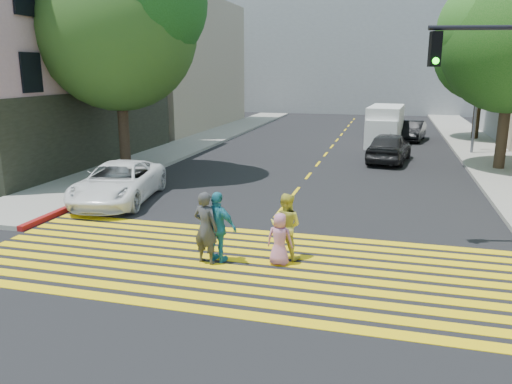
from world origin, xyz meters
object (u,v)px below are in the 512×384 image
at_px(pedestrian_child, 280,239).
at_px(tree_left, 119,21).
at_px(dark_car_parked, 412,131).
at_px(tree_right_far, 485,47).
at_px(pedestrian_woman, 286,226).
at_px(dark_car_near, 389,147).
at_px(white_van, 385,127).
at_px(white_sedan, 118,182).
at_px(pedestrian_man, 206,228).
at_px(silver_car, 387,124).
at_px(pedestrian_extra, 218,227).

bearing_deg(pedestrian_child, tree_left, -42.97).
xyz_separation_m(tree_left, dark_car_parked, (12.72, 14.86, -5.95)).
xyz_separation_m(tree_right_far, pedestrian_woman, (-7.91, -24.21, -5.14)).
bearing_deg(pedestrian_child, dark_car_near, -97.85).
distance_m(tree_left, dark_car_near, 14.20).
height_order(tree_left, pedestrian_woman, tree_left).
xyz_separation_m(dark_car_parked, white_van, (-1.75, -2.59, 0.49)).
bearing_deg(white_sedan, pedestrian_woman, -39.19).
relative_size(pedestrian_man, silver_car, 0.40).
bearing_deg(pedestrian_extra, tree_right_far, -96.87).
xyz_separation_m(tree_left, silver_car, (11.07, 18.52, -5.96)).
distance_m(tree_left, silver_car, 22.39).
relative_size(pedestrian_child, silver_car, 0.29).
xyz_separation_m(pedestrian_man, white_sedan, (-5.10, 4.70, -0.20)).
xyz_separation_m(pedestrian_child, silver_car, (2.18, 27.21, -0.00)).
distance_m(pedestrian_extra, white_van, 21.46).
bearing_deg(tree_right_far, white_van, -147.63).
distance_m(pedestrian_child, dark_car_near, 15.17).
xyz_separation_m(tree_right_far, silver_car, (-5.78, 2.53, -5.33)).
height_order(tree_left, tree_right_far, tree_left).
height_order(pedestrian_woman, pedestrian_extra, pedestrian_extra).
distance_m(pedestrian_man, pedestrian_child, 1.81).
distance_m(pedestrian_woman, pedestrian_extra, 1.68).
distance_m(tree_right_far, pedestrian_woman, 25.99).
distance_m(tree_left, pedestrian_extra, 12.90).
distance_m(pedestrian_man, pedestrian_woman, 1.98).
relative_size(pedestrian_child, white_van, 0.25).
distance_m(pedestrian_child, pedestrian_extra, 1.53).
bearing_deg(white_sedan, tree_right_far, 44.07).
relative_size(tree_right_far, white_sedan, 1.77).
relative_size(pedestrian_woman, white_van, 0.32).
bearing_deg(tree_right_far, pedestrian_woman, -108.10).
distance_m(tree_right_far, pedestrian_child, 26.47).
xyz_separation_m(pedestrian_woman, white_sedan, (-6.89, 3.87, -0.14)).
distance_m(dark_car_near, dark_car_parked, 8.69).
bearing_deg(pedestrian_extra, tree_left, -36.30).
bearing_deg(dark_car_parked, pedestrian_woman, -89.80).
bearing_deg(pedestrian_woman, pedestrian_child, 94.06).
bearing_deg(dark_car_parked, white_van, -114.60).
distance_m(pedestrian_extra, silver_car, 27.65).
height_order(tree_right_far, pedestrian_extra, tree_right_far).
distance_m(pedestrian_woman, white_sedan, 7.90).
height_order(pedestrian_child, white_van, white_van).
xyz_separation_m(pedestrian_man, pedestrian_extra, (0.25, 0.17, -0.02)).
distance_m(pedestrian_child, white_sedan, 8.10).
relative_size(dark_car_near, dark_car_parked, 1.14).
bearing_deg(tree_left, white_sedan, -64.81).
bearing_deg(silver_car, dark_car_parked, 106.02).
xyz_separation_m(pedestrian_extra, white_sedan, (-5.35, 4.54, -0.19)).
bearing_deg(white_van, tree_right_far, 37.06).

